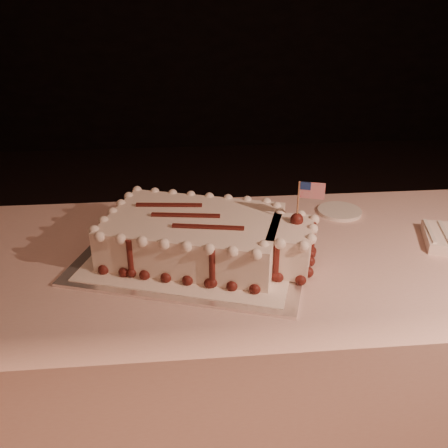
{
  "coord_description": "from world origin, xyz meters",
  "views": [
    {
      "loc": [
        -0.24,
        -0.57,
        1.42
      ],
      "look_at": [
        -0.13,
        0.61,
        0.84
      ],
      "focal_mm": 40.0,
      "sensor_mm": 36.0,
      "label": 1
    }
  ],
  "objects": [
    {
      "name": "sheet_cake",
      "position": [
        -0.18,
        0.6,
        0.81
      ],
      "size": [
        0.59,
        0.44,
        0.22
      ],
      "color": "white",
      "rests_on": "doily"
    },
    {
      "name": "room_shell",
      "position": [
        0.0,
        0.0,
        1.4
      ],
      "size": [
        6.1,
        8.1,
        2.9
      ],
      "color": "black",
      "rests_on": "ground"
    },
    {
      "name": "doily",
      "position": [
        -0.21,
        0.61,
        0.76
      ],
      "size": [
        0.63,
        0.55,
        0.0
      ],
      "primitive_type": "cube",
      "rotation": [
        0.0,
        0.0,
        -0.32
      ],
      "color": "white",
      "rests_on": "cake_board"
    },
    {
      "name": "banquet_table",
      "position": [
        0.0,
        0.6,
        0.38
      ],
      "size": [
        2.4,
        0.8,
        0.75
      ],
      "primitive_type": "cube",
      "color": "beige",
      "rests_on": "ground"
    },
    {
      "name": "cake_board",
      "position": [
        -0.21,
        0.61,
        0.75
      ],
      "size": [
        0.7,
        0.61,
        0.01
      ],
      "primitive_type": "cube",
      "rotation": [
        0.0,
        0.0,
        -0.32
      ],
      "color": "white",
      "rests_on": "banquet_table"
    },
    {
      "name": "side_plate",
      "position": [
        0.27,
        0.84,
        0.76
      ],
      "size": [
        0.14,
        0.14,
        0.01
      ],
      "primitive_type": "cylinder",
      "color": "white",
      "rests_on": "banquet_table"
    }
  ]
}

